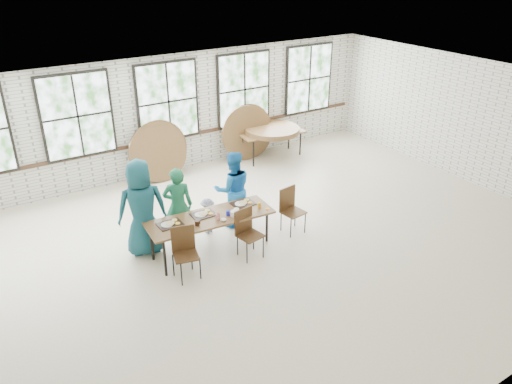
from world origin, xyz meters
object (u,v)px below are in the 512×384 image
at_px(chair_near_left, 184,248).
at_px(storage_table, 272,134).
at_px(dining_table, 210,219).
at_px(chair_near_right, 247,229).

xyz_separation_m(chair_near_left, storage_table, (4.44, 3.79, 0.13)).
height_order(dining_table, chair_near_left, chair_near_left).
bearing_deg(storage_table, dining_table, -132.31).
relative_size(chair_near_left, storage_table, 0.51).
bearing_deg(chair_near_right, dining_table, 125.58).
relative_size(chair_near_left, chair_near_right, 1.00).
height_order(chair_near_left, storage_table, chair_near_left).
xyz_separation_m(dining_table, storage_table, (3.68, 3.34, -0.00)).
relative_size(dining_table, chair_near_right, 2.58).
bearing_deg(dining_table, storage_table, 46.56).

